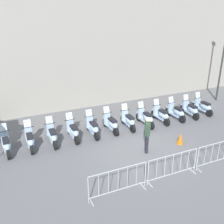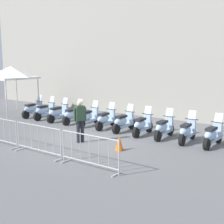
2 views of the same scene
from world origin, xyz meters
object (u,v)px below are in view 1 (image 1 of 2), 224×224
Objects in this scene: motorcycle_6 at (128,121)px; motorcycle_11 at (203,107)px; motorcycle_10 at (191,110)px; barrier_segment_1 at (173,166)px; barrier_segment_0 at (118,182)px; officer_near_row_end at (147,133)px; motorcycle_7 at (146,118)px; motorcycle_4 at (93,128)px; motorcycle_9 at (176,112)px; traffic_cone at (180,139)px; motorcycle_8 at (161,115)px; motorcycle_1 at (30,140)px; barrier_segment_2 at (218,153)px; motorcycle_3 at (73,131)px; street_lamp at (224,50)px; motorcycle_2 at (52,136)px; motorcycle_5 at (111,124)px; motorcycle_0 at (6,144)px.

motorcycle_11 is at bearing 2.33° from motorcycle_6.
motorcycle_10 reaches higher than barrier_segment_1.
barrier_segment_0 is 3.22m from officer_near_row_end.
motorcycle_6 is 1.05m from motorcycle_7.
motorcycle_11 is at bearing 2.60° from motorcycle_4.
motorcycle_9 is 3.14× the size of traffic_cone.
officer_near_row_end is (-0.29, -2.57, 0.53)m from motorcycle_6.
barrier_segment_1 is (-2.39, -4.68, 0.07)m from motorcycle_8.
motorcycle_1 reaches higher than barrier_segment_2.
motorcycle_3 and motorcycle_7 have the same top height.
officer_near_row_end is at bearing -151.10° from street_lamp.
motorcycle_3 and motorcycle_10 have the same top height.
motorcycle_1 is at bearing -177.63° from motorcycle_10.
barrier_segment_0 is at bearing -71.24° from motorcycle_2.
motorcycle_4 is 4.66m from barrier_segment_0.
motorcycle_10 is (8.29, 0.34, 0.00)m from motorcycle_2.
motorcycle_6 is at bearing 3.59° from motorcycle_2.
motorcycle_6 is (1.03, 0.03, 0.00)m from motorcycle_5.
motorcycle_9 is (7.26, 0.32, 0.00)m from motorcycle_2.
motorcycle_0 is 7.26m from motorcycle_7.
motorcycle_7 reaches higher than barrier_segment_2.
motorcycle_4 and motorcycle_10 have the same top height.
barrier_segment_0 is at bearing -118.84° from motorcycle_6.
motorcycle_7 is at bearing -1.86° from motorcycle_6.
motorcycle_11 is (5.19, 0.21, 0.00)m from motorcycle_6.
motorcycle_4 is 10.55m from street_lamp.
motorcycle_9 reaches higher than barrier_segment_0.
motorcycle_11 reaches higher than barrier_segment_2.
motorcycle_7 is at bearing -0.02° from motorcycle_5.
barrier_segment_0 is at bearing -136.80° from officer_near_row_end.
barrier_segment_0 is at bearing -134.49° from motorcycle_8.
barrier_segment_2 is (2.31, 0.10, 0.00)m from barrier_segment_1.
motorcycle_7 is at bearing 1.71° from motorcycle_3.
motorcycle_4 is 1.00× the size of motorcycle_5.
motorcycle_5 is at bearing 106.28° from officer_near_row_end.
motorcycle_11 is (3.11, 0.18, 0.00)m from motorcycle_8.
motorcycle_8 is 5.25m from barrier_segment_1.
motorcycle_5 is 5.43m from barrier_segment_2.
motorcycle_0 is 3.14× the size of traffic_cone.
motorcycle_5 is 1.00× the size of motorcycle_11.
motorcycle_0 is 0.78× the size of barrier_segment_2.
motorcycle_1 is at bearing 2.04° from motorcycle_0.
motorcycle_9 is at bearing 2.48° from motorcycle_1.
motorcycle_0 is 5.69m from barrier_segment_0.
motorcycle_5 reaches higher than barrier_segment_1.
motorcycle_9 is 2.08m from motorcycle_11.
motorcycle_2 is 4.15m from motorcycle_6.
barrier_segment_2 is at bearing 2.54° from barrier_segment_0.
barrier_segment_1 is at bearing -81.12° from motorcycle_5.
motorcycle_5 is at bearing -178.70° from motorcycle_10.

